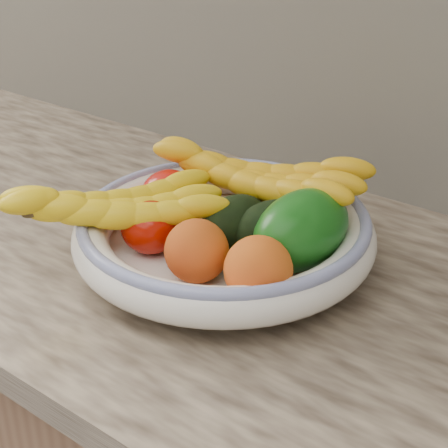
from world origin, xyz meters
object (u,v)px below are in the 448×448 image
green_mango (301,230)px  banana_bunch_back (254,183)px  fruit_bowl (224,232)px  banana_bunch_front (116,212)px

green_mango → banana_bunch_back: bearing=160.0°
fruit_bowl → green_mango: green_mango is taller
green_mango → banana_bunch_front: bearing=-144.2°
fruit_bowl → banana_bunch_front: 0.14m
green_mango → banana_bunch_front: size_ratio=0.49×
banana_bunch_front → fruit_bowl: bearing=-13.1°
banana_bunch_back → banana_bunch_front: 0.19m
banana_bunch_back → fruit_bowl: bearing=-94.7°
banana_bunch_back → banana_bunch_front: banana_bunch_back is taller
green_mango → banana_bunch_back: 0.13m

